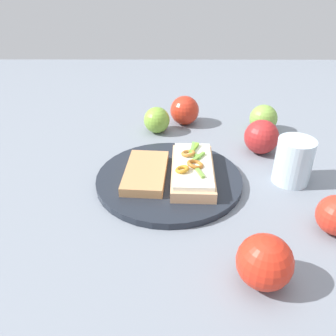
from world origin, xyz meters
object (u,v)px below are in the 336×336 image
(plate, at_px, (168,179))
(apple_1, at_px, (335,215))
(drinking_glass, at_px, (292,161))
(sandwich, at_px, (191,170))
(bread_slice_side, at_px, (145,172))
(apple_3, at_px, (262,118))
(apple_5, at_px, (263,262))
(apple_2, at_px, (184,110))
(apple_4, at_px, (156,120))
(apple_0, at_px, (260,137))

(plate, height_order, apple_1, apple_1)
(plate, bearing_deg, drinking_glass, -178.71)
(sandwich, distance_m, drinking_glass, 0.21)
(plate, xyz_separation_m, bread_slice_side, (0.05, -0.00, 0.02))
(apple_3, bearing_deg, apple_5, 77.23)
(apple_2, xyz_separation_m, apple_4, (0.08, 0.05, -0.01))
(plate, height_order, drinking_glass, drinking_glass)
(bread_slice_side, bearing_deg, apple_1, 69.41)
(bread_slice_side, height_order, drinking_glass, drinking_glass)
(bread_slice_side, bearing_deg, drinking_glass, 94.94)
(apple_0, distance_m, apple_4, 0.27)
(sandwich, xyz_separation_m, apple_0, (-0.17, -0.13, 0.01))
(apple_0, bearing_deg, bread_slice_side, 26.03)
(bread_slice_side, xyz_separation_m, apple_5, (-0.18, 0.26, 0.02))
(apple_0, relative_size, drinking_glass, 0.85)
(apple_3, xyz_separation_m, apple_5, (0.12, 0.51, 0.00))
(apple_2, bearing_deg, bread_slice_side, 72.90)
(apple_4, bearing_deg, bread_slice_side, 86.36)
(bread_slice_side, relative_size, apple_5, 1.91)
(drinking_glass, bearing_deg, apple_3, -89.09)
(apple_0, bearing_deg, apple_4, -23.92)
(apple_5, bearing_deg, apple_3, -102.77)
(apple_3, bearing_deg, apple_0, 74.72)
(plate, bearing_deg, apple_0, -148.82)
(bread_slice_side, height_order, apple_4, apple_4)
(sandwich, height_order, apple_4, apple_4)
(apple_2, xyz_separation_m, drinking_glass, (-0.21, 0.29, 0.01))
(bread_slice_side, xyz_separation_m, apple_1, (-0.33, 0.15, 0.01))
(apple_0, bearing_deg, apple_3, -105.28)
(plate, distance_m, bread_slice_side, 0.05)
(plate, height_order, bread_slice_side, bread_slice_side)
(apple_1, height_order, apple_5, apple_5)
(apple_2, bearing_deg, apple_5, 99.32)
(apple_0, bearing_deg, apple_2, -43.35)
(bread_slice_side, height_order, apple_5, apple_5)
(plate, bearing_deg, apple_3, -135.03)
(apple_1, relative_size, apple_3, 0.95)
(drinking_glass, bearing_deg, apple_1, 100.18)
(drinking_glass, bearing_deg, bread_slice_side, 0.74)
(sandwich, height_order, apple_0, apple_0)
(apple_1, height_order, apple_3, apple_3)
(apple_1, relative_size, apple_2, 0.87)
(apple_1, distance_m, apple_3, 0.40)
(apple_2, height_order, drinking_glass, drinking_glass)
(sandwich, distance_m, apple_1, 0.28)
(plate, distance_m, apple_0, 0.26)
(apple_5, bearing_deg, plate, -62.82)
(drinking_glass, bearing_deg, apple_0, -74.02)
(plate, distance_m, apple_4, 0.25)
(sandwich, xyz_separation_m, drinking_glass, (-0.21, -0.01, 0.02))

